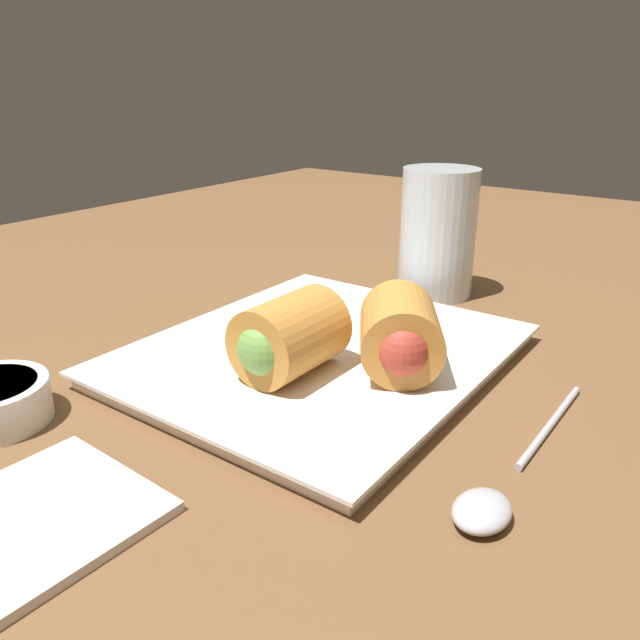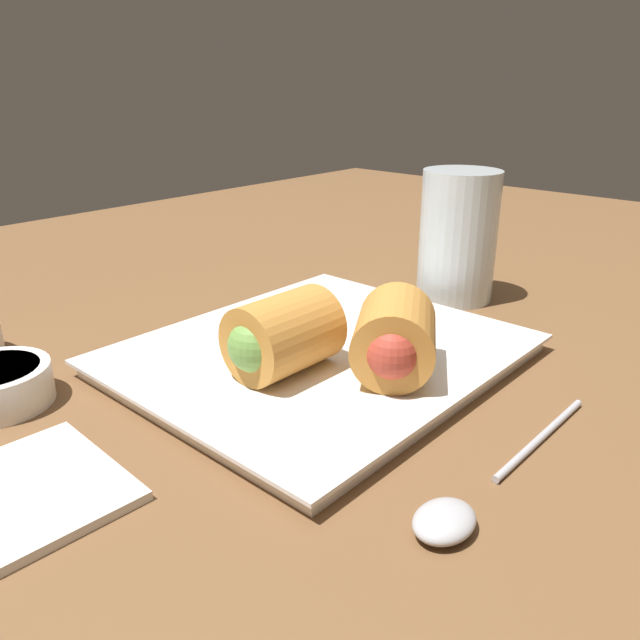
{
  "view_description": "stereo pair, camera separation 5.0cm",
  "coord_description": "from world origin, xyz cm",
  "px_view_note": "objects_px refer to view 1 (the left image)",
  "views": [
    {
      "loc": [
        -40.56,
        -28.57,
        24.28
      ],
      "look_at": [
        -2.69,
        -1.18,
        5.87
      ],
      "focal_mm": 35.0,
      "sensor_mm": 36.0,
      "label": 1
    },
    {
      "loc": [
        -37.41,
        -32.46,
        24.28
      ],
      "look_at": [
        -2.69,
        -1.18,
        5.87
      ],
      "focal_mm": 35.0,
      "sensor_mm": 36.0,
      "label": 2
    }
  ],
  "objects_px": {
    "napkin": "(23,526)",
    "drinking_glass": "(438,233)",
    "spoon": "(495,494)",
    "serving_plate": "(320,355)"
  },
  "relations": [
    {
      "from": "napkin",
      "to": "drinking_glass",
      "type": "relative_size",
      "value": 0.97
    },
    {
      "from": "spoon",
      "to": "napkin",
      "type": "distance_m",
      "value": 0.25
    },
    {
      "from": "drinking_glass",
      "to": "napkin",
      "type": "bearing_deg",
      "value": 179.66
    },
    {
      "from": "serving_plate",
      "to": "spoon",
      "type": "height_order",
      "value": "serving_plate"
    },
    {
      "from": "napkin",
      "to": "drinking_glass",
      "type": "height_order",
      "value": "drinking_glass"
    },
    {
      "from": "napkin",
      "to": "drinking_glass",
      "type": "distance_m",
      "value": 0.48
    },
    {
      "from": "serving_plate",
      "to": "drinking_glass",
      "type": "xyz_separation_m",
      "value": [
        0.22,
        0.0,
        0.06
      ]
    },
    {
      "from": "napkin",
      "to": "serving_plate",
      "type": "bearing_deg",
      "value": -1.47
    },
    {
      "from": "napkin",
      "to": "spoon",
      "type": "bearing_deg",
      "value": -48.99
    },
    {
      "from": "serving_plate",
      "to": "drinking_glass",
      "type": "distance_m",
      "value": 0.23
    }
  ]
}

